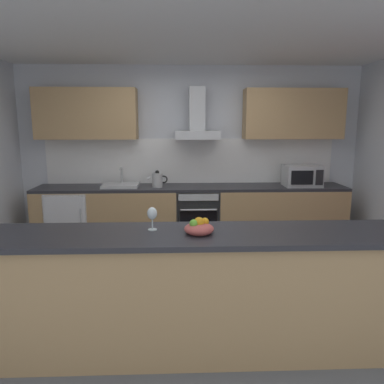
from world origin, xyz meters
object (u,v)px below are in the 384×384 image
sink (121,185)px  wine_glass (152,214)px  refrigerator (71,220)px  microwave (302,176)px  oven (197,217)px  kettle (157,180)px  fruit_bowl (199,228)px  range_hood (197,123)px

sink → wine_glass: size_ratio=2.81×
refrigerator → wine_glass: 2.82m
microwave → sink: 2.56m
oven → kettle: 0.78m
sink → fruit_bowl: (0.96, -2.51, 0.09)m
range_hood → wine_glass: range_hood is taller
kettle → sink: bearing=175.1°
oven → sink: bearing=179.4°
kettle → oven: bearing=3.4°
refrigerator → range_hood: 2.26m
refrigerator → microwave: size_ratio=1.70×
kettle → fruit_bowl: bearing=-79.9°
kettle → wine_glass: (0.09, -2.36, 0.09)m
refrigerator → sink: (0.72, 0.01, 0.50)m
kettle → wine_glass: 2.37m
refrigerator → microwave: microwave is taller
range_hood → wine_glass: bearing=-100.6°
microwave → wine_glass: microwave is taller
microwave → wine_glass: bearing=-129.5°
refrigerator → kettle: size_ratio=2.94×
range_hood → sink: bearing=-173.7°
refrigerator → fruit_bowl: size_ratio=3.86×
microwave → kettle: 2.04m
refrigerator → kettle: kettle is taller
range_hood → kettle: bearing=-163.8°
refrigerator → kettle: 1.36m
oven → kettle: (-0.56, -0.03, 0.55)m
oven → sink: sink is taller
oven → wine_glass: size_ratio=4.50×
refrigerator → kettle: (1.23, -0.03, 0.58)m
sink → oven: bearing=-0.6°
microwave → kettle: size_ratio=1.73×
oven → fruit_bowl: bearing=-92.8°
wine_glass → oven: bearing=78.9°
oven → refrigerator: bearing=-179.9°
microwave → oven: bearing=178.9°
sink → kettle: size_ratio=1.73×
refrigerator → range_hood: size_ratio=1.18×
range_hood → fruit_bowl: size_ratio=3.27×
refrigerator → fruit_bowl: fruit_bowl is taller
oven → fruit_bowl: 2.57m
microwave → fruit_bowl: bearing=-122.9°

